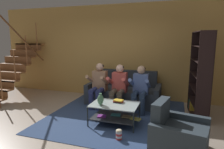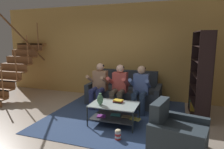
# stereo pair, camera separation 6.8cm
# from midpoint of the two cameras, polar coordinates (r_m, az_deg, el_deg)

# --- Properties ---
(ground) EXTENTS (16.80, 16.80, 0.00)m
(ground) POSITION_cam_midpoint_polar(r_m,az_deg,el_deg) (4.45, -7.32, -14.41)
(ground) COLOR #AE9F90
(back_partition) EXTENTS (8.40, 0.12, 2.90)m
(back_partition) POSITION_cam_midpoint_polar(r_m,az_deg,el_deg) (6.36, 2.27, 6.53)
(back_partition) COLOR tan
(back_partition) RESTS_ON ground
(staircase_run) EXTENTS (1.08, 2.09, 2.61)m
(staircase_run) POSITION_cam_midpoint_polar(r_m,az_deg,el_deg) (7.09, -26.10, 1.91)
(staircase_run) COLOR #9C6138
(staircase_run) RESTS_ON ground
(couch) EXTENTS (2.07, 0.93, 0.92)m
(couch) POSITION_cam_midpoint_polar(r_m,az_deg,el_deg) (5.83, 3.90, -5.27)
(couch) COLOR #323B45
(couch) RESTS_ON ground
(person_seated_left) EXTENTS (0.50, 0.58, 1.20)m
(person_seated_left) POSITION_cam_midpoint_polar(r_m,az_deg,el_deg) (5.41, -3.43, -2.58)
(person_seated_left) COLOR navy
(person_seated_left) RESTS_ON ground
(person_seated_middle) EXTENTS (0.50, 0.58, 1.18)m
(person_seated_middle) POSITION_cam_midpoint_polar(r_m,az_deg,el_deg) (5.23, 2.34, -3.11)
(person_seated_middle) COLOR brown
(person_seated_middle) RESTS_ON ground
(person_seated_right) EXTENTS (0.50, 0.58, 1.18)m
(person_seated_right) POSITION_cam_midpoint_polar(r_m,az_deg,el_deg) (5.10, 8.48, -3.58)
(person_seated_right) COLOR navy
(person_seated_right) RESTS_ON ground
(coffee_table) EXTENTS (1.10, 0.69, 0.46)m
(coffee_table) POSITION_cam_midpoint_polar(r_m,az_deg,el_deg) (4.42, 1.25, -10.36)
(coffee_table) COLOR #AABEBE
(coffee_table) RESTS_ON ground
(area_rug) EXTENTS (3.17, 3.43, 0.01)m
(area_rug) POSITION_cam_midpoint_polar(r_m,az_deg,el_deg) (5.10, 2.26, -11.02)
(area_rug) COLOR navy
(area_rug) RESTS_ON ground
(vase) EXTENTS (0.13, 0.13, 0.25)m
(vase) POSITION_cam_midpoint_polar(r_m,az_deg,el_deg) (4.28, -2.96, -7.13)
(vase) COLOR #497956
(vase) RESTS_ON coffee_table
(book_stack) EXTENTS (0.22, 0.18, 0.06)m
(book_stack) POSITION_cam_midpoint_polar(r_m,az_deg,el_deg) (4.47, 2.21, -7.59)
(book_stack) COLOR black
(book_stack) RESTS_ON coffee_table
(bookshelf) EXTENTS (0.40, 1.15, 2.02)m
(bookshelf) POSITION_cam_midpoint_polar(r_m,az_deg,el_deg) (5.20, 24.67, -1.11)
(bookshelf) COLOR black
(bookshelf) RESTS_ON ground
(armchair) EXTENTS (0.99, 0.98, 0.82)m
(armchair) POSITION_cam_midpoint_polar(r_m,az_deg,el_deg) (3.61, 18.54, -16.20)
(armchair) COLOR #2F3C46
(armchair) RESTS_ON ground
(popcorn_tub) EXTENTS (0.11, 0.11, 0.20)m
(popcorn_tub) POSITION_cam_midpoint_polar(r_m,az_deg,el_deg) (3.85, 2.25, -16.77)
(popcorn_tub) COLOR red
(popcorn_tub) RESTS_ON ground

